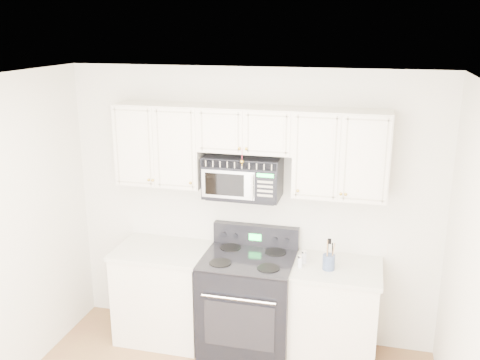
% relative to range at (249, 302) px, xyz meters
% --- Properties ---
extents(room, '(3.51, 3.51, 2.61)m').
position_rel_range_xyz_m(room, '(-0.06, -1.41, 0.82)').
color(room, olive).
rests_on(room, ground).
extents(base_cabinet_left, '(0.86, 0.65, 0.92)m').
position_rel_range_xyz_m(base_cabinet_left, '(-0.86, 0.03, -0.06)').
color(base_cabinet_left, beige).
rests_on(base_cabinet_left, ground).
extents(base_cabinet_right, '(0.86, 0.65, 0.92)m').
position_rel_range_xyz_m(base_cabinet_right, '(0.74, 0.03, -0.06)').
color(base_cabinet_right, beige).
rests_on(base_cabinet_right, ground).
extents(range, '(0.82, 0.74, 1.14)m').
position_rel_range_xyz_m(range, '(0.00, 0.00, 0.00)').
color(range, black).
rests_on(range, ground).
extents(upper_cabinets, '(2.44, 0.37, 0.75)m').
position_rel_range_xyz_m(upper_cabinets, '(-0.06, 0.18, 1.45)').
color(upper_cabinets, beige).
rests_on(upper_cabinets, ground).
extents(microwave, '(0.69, 0.39, 0.38)m').
position_rel_range_xyz_m(microwave, '(-0.10, 0.17, 1.16)').
color(microwave, black).
rests_on(microwave, ground).
extents(utensil_crock, '(0.11, 0.11, 0.29)m').
position_rel_range_xyz_m(utensil_crock, '(0.72, -0.03, 0.51)').
color(utensil_crock, '#4C5E87').
rests_on(utensil_crock, base_cabinet_right).
extents(shaker_salt, '(0.05, 0.05, 0.11)m').
position_rel_range_xyz_m(shaker_salt, '(0.47, -0.06, 0.49)').
color(shaker_salt, silver).
rests_on(shaker_salt, base_cabinet_right).
extents(shaker_pepper, '(0.05, 0.05, 0.11)m').
position_rel_range_xyz_m(shaker_pepper, '(0.49, 0.04, 0.49)').
color(shaker_pepper, silver).
rests_on(shaker_pepper, base_cabinet_right).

